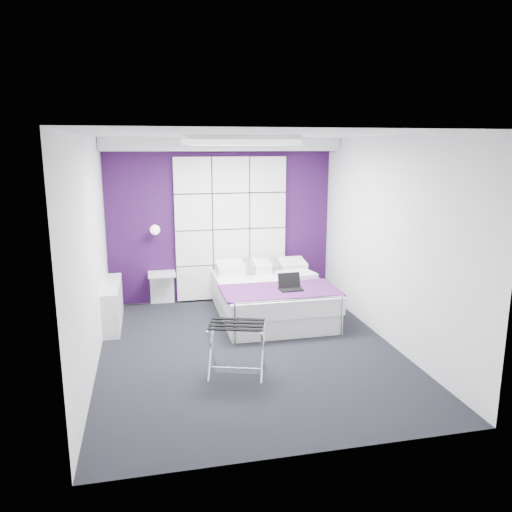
# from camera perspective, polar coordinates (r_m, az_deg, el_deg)

# --- Properties ---
(floor) EXTENTS (4.40, 4.40, 0.00)m
(floor) POSITION_cam_1_polar(r_m,az_deg,el_deg) (6.29, -0.78, -10.68)
(floor) COLOR black
(floor) RESTS_ON ground
(ceiling) EXTENTS (4.40, 4.40, 0.00)m
(ceiling) POSITION_cam_1_polar(r_m,az_deg,el_deg) (5.79, -0.86, 13.72)
(ceiling) COLOR white
(ceiling) RESTS_ON wall_back
(wall_back) EXTENTS (3.60, 0.00, 3.60)m
(wall_back) POSITION_cam_1_polar(r_m,az_deg,el_deg) (8.04, -4.00, 4.04)
(wall_back) COLOR white
(wall_back) RESTS_ON floor
(wall_left) EXTENTS (0.00, 4.40, 4.40)m
(wall_left) POSITION_cam_1_polar(r_m,az_deg,el_deg) (5.82, -18.44, 0.19)
(wall_left) COLOR white
(wall_left) RESTS_ON floor
(wall_right) EXTENTS (0.00, 4.40, 4.40)m
(wall_right) POSITION_cam_1_polar(r_m,az_deg,el_deg) (6.50, 14.92, 1.65)
(wall_right) COLOR white
(wall_right) RESTS_ON floor
(accent_wall) EXTENTS (3.58, 0.02, 2.58)m
(accent_wall) POSITION_cam_1_polar(r_m,az_deg,el_deg) (8.03, -3.99, 4.03)
(accent_wall) COLOR #2C0D39
(accent_wall) RESTS_ON wall_back
(soffit) EXTENTS (3.58, 0.50, 0.20)m
(soffit) POSITION_cam_1_polar(r_m,az_deg,el_deg) (7.71, -3.85, 12.64)
(soffit) COLOR silver
(soffit) RESTS_ON wall_back
(headboard) EXTENTS (1.80, 0.08, 2.30)m
(headboard) POSITION_cam_1_polar(r_m,az_deg,el_deg) (8.02, -2.86, 3.10)
(headboard) COLOR white
(headboard) RESTS_ON wall_back
(skylight) EXTENTS (1.36, 0.86, 0.12)m
(skylight) POSITION_cam_1_polar(r_m,az_deg,el_deg) (6.38, -1.97, 13.15)
(skylight) COLOR white
(skylight) RESTS_ON ceiling
(wall_lamp) EXTENTS (0.15, 0.15, 0.15)m
(wall_lamp) POSITION_cam_1_polar(r_m,az_deg,el_deg) (7.83, -11.47, 3.00)
(wall_lamp) COLOR white
(wall_lamp) RESTS_ON wall_back
(radiator) EXTENTS (0.22, 1.20, 0.60)m
(radiator) POSITION_cam_1_polar(r_m,az_deg,el_deg) (7.32, -16.06, -5.32)
(radiator) COLOR silver
(radiator) RESTS_ON floor
(bed) EXTENTS (1.60, 1.92, 0.68)m
(bed) POSITION_cam_1_polar(r_m,az_deg,el_deg) (7.39, 1.75, -4.75)
(bed) COLOR silver
(bed) RESTS_ON floor
(nightstand) EXTENTS (0.42, 0.33, 0.05)m
(nightstand) POSITION_cam_1_polar(r_m,az_deg,el_deg) (7.93, -10.72, -2.05)
(nightstand) COLOR silver
(nightstand) RESTS_ON wall_back
(luggage_rack) EXTENTS (0.59, 0.44, 0.58)m
(luggage_rack) POSITION_cam_1_polar(r_m,az_deg,el_deg) (5.58, -2.19, -10.54)
(luggage_rack) COLOR silver
(luggage_rack) RESTS_ON floor
(laptop) EXTENTS (0.32, 0.23, 0.23)m
(laptop) POSITION_cam_1_polar(r_m,az_deg,el_deg) (6.89, 3.91, -3.38)
(laptop) COLOR black
(laptop) RESTS_ON bed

